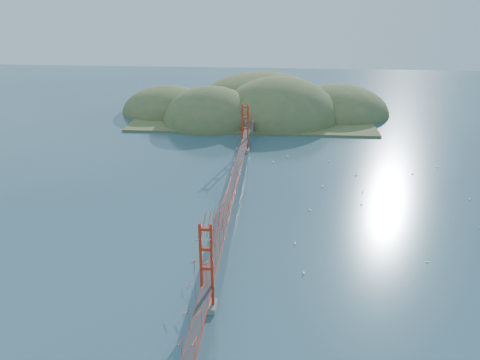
# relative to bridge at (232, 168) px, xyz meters

# --- Properties ---
(ground) EXTENTS (320.00, 320.00, 0.00)m
(ground) POSITION_rel_bridge_xyz_m (0.00, -0.18, -7.01)
(ground) COLOR #315463
(ground) RESTS_ON ground
(bridge) EXTENTS (2.20, 94.40, 12.00)m
(bridge) POSITION_rel_bridge_xyz_m (0.00, 0.00, 0.00)
(bridge) COLOR gray
(bridge) RESTS_ON ground
(far_headlands) EXTENTS (84.00, 58.00, 25.00)m
(far_headlands) POSITION_rel_bridge_xyz_m (2.21, 68.33, -7.01)
(far_headlands) COLOR olive
(far_headlands) RESTS_ON ground
(sailboat_3) EXTENTS (0.62, 0.62, 0.65)m
(sailboat_3) POSITION_rel_bridge_xyz_m (19.67, 24.70, -6.86)
(sailboat_3) COLOR white
(sailboat_3) RESTS_ON ground
(sailboat_15) EXTENTS (0.67, 0.67, 0.74)m
(sailboat_15) POSITION_rel_bridge_xyz_m (24.49, 16.44, -6.85)
(sailboat_15) COLOR white
(sailboat_15) RESTS_ON ground
(sailboat_9) EXTENTS (0.44, 0.53, 0.62)m
(sailboat_9) POSITION_rel_bridge_xyz_m (43.08, 23.08, -6.87)
(sailboat_9) COLOR white
(sailboat_9) RESTS_ON ground
(sailboat_1) EXTENTS (0.61, 0.61, 0.64)m
(sailboat_1) POSITION_rel_bridge_xyz_m (23.36, 1.63, -6.86)
(sailboat_1) COLOR white
(sailboat_1) RESTS_ON ground
(sailboat_12) EXTENTS (0.60, 0.53, 0.69)m
(sailboat_12) POSITION_rel_bridge_xyz_m (10.17, 27.26, -6.86)
(sailboat_12) COLOR white
(sailboat_12) RESTS_ON ground
(sailboat_5) EXTENTS (0.39, 0.48, 0.56)m
(sailboat_5) POSITION_rel_bridge_xyz_m (43.85, 5.89, -6.87)
(sailboat_5) COLOR white
(sailboat_5) RESTS_ON ground
(sailboat_6) EXTENTS (0.54, 0.57, 0.64)m
(sailboat_6) POSITION_rel_bridge_xyz_m (12.04, -21.43, -6.86)
(sailboat_6) COLOR white
(sailboat_6) RESTS_ON ground
(sailboat_0) EXTENTS (0.48, 0.56, 0.64)m
(sailboat_0) POSITION_rel_bridge_xyz_m (11.03, -13.40, -6.86)
(sailboat_0) COLOR white
(sailboat_0) RESTS_ON ground
(sailboat_14) EXTENTS (0.55, 0.57, 0.65)m
(sailboat_14) POSITION_rel_bridge_xyz_m (17.00, 9.78, -6.86)
(sailboat_14) COLOR white
(sailboat_14) RESTS_ON ground
(sailboat_2) EXTENTS (0.52, 0.41, 0.61)m
(sailboat_2) POSITION_rel_bridge_xyz_m (29.83, -17.10, -6.87)
(sailboat_2) COLOR white
(sailboat_2) RESTS_ON ground
(sailboat_4) EXTENTS (0.52, 0.52, 0.56)m
(sailboat_4) POSITION_rel_bridge_xyz_m (24.43, 7.34, -6.87)
(sailboat_4) COLOR white
(sailboat_4) RESTS_ON ground
(sailboat_17) EXTENTS (0.54, 0.54, 0.60)m
(sailboat_17) POSITION_rel_bridge_xyz_m (36.48, 18.00, -6.87)
(sailboat_17) COLOR white
(sailboat_17) RESTS_ON ground
(sailboat_16) EXTENTS (0.55, 0.55, 0.58)m
(sailboat_16) POSITION_rel_bridge_xyz_m (13.95, -1.32, -6.87)
(sailboat_16) COLOR white
(sailboat_16) RESTS_ON ground
(sailboat_extra_1) EXTENTS (0.71, 0.71, 0.74)m
(sailboat_extra_1) POSITION_rel_bridge_xyz_m (6.90, 23.02, -6.85)
(sailboat_extra_1) COLOR white
(sailboat_extra_1) RESTS_ON ground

